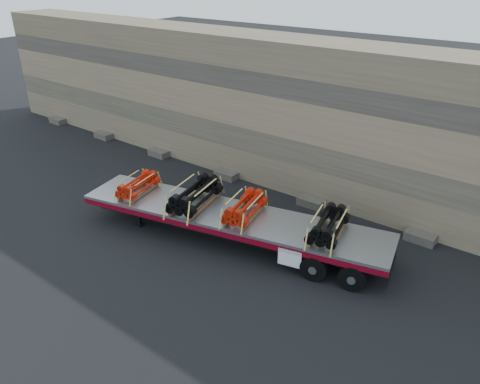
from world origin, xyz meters
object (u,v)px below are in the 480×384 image
at_px(bundle_front, 138,186).
at_px(trailer, 230,227).
at_px(bundle_midfront, 195,196).
at_px(bundle_rear, 328,226).
at_px(bundle_midrear, 245,208).

bearing_deg(bundle_front, trailer, 0.00).
bearing_deg(trailer, bundle_front, -180.00).
xyz_separation_m(bundle_midfront, bundle_rear, (5.33, 1.20, -0.06)).
xyz_separation_m(trailer, bundle_midrear, (0.59, 0.13, 1.00)).
height_order(bundle_front, bundle_rear, bundle_rear).
relative_size(bundle_midrear, bundle_rear, 0.98).
height_order(bundle_front, bundle_midfront, bundle_midfront).
relative_size(bundle_front, bundle_rear, 0.88).
relative_size(bundle_midfront, bundle_midrear, 1.18).
bearing_deg(bundle_midrear, trailer, 180.00).
distance_m(bundle_front, bundle_rear, 8.22).
distance_m(trailer, bundle_midrear, 1.17).
relative_size(trailer, bundle_midfront, 4.95).
relative_size(trailer, bundle_front, 6.49).
height_order(trailer, bundle_front, bundle_front).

